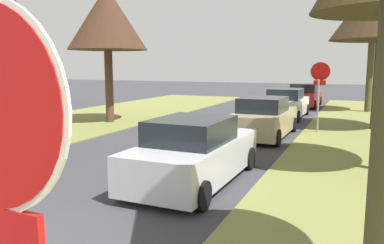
{
  "coord_description": "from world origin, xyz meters",
  "views": [
    {
      "loc": [
        5.68,
        -2.57,
        2.77
      ],
      "look_at": [
        1.49,
        7.07,
        1.23
      ],
      "focal_mm": 35.93,
      "sensor_mm": 36.0,
      "label": 1
    }
  ],
  "objects_px": {
    "street_tree_right_far": "(374,8)",
    "parked_sedan_silver": "(194,153)",
    "parked_sedan_tan": "(264,119)",
    "stop_sign_far": "(320,82)",
    "parked_sedan_white": "(286,104)",
    "street_tree_left_mid_b": "(107,19)",
    "parked_sedan_red": "(304,96)"
  },
  "relations": [
    {
      "from": "parked_sedan_red",
      "to": "street_tree_right_far",
      "type": "bearing_deg",
      "value": -27.26
    },
    {
      "from": "parked_sedan_tan",
      "to": "street_tree_left_mid_b",
      "type": "bearing_deg",
      "value": 174.59
    },
    {
      "from": "parked_sedan_silver",
      "to": "parked_sedan_tan",
      "type": "distance_m",
      "value": 6.58
    },
    {
      "from": "stop_sign_far",
      "to": "street_tree_left_mid_b",
      "type": "bearing_deg",
      "value": -174.33
    },
    {
      "from": "stop_sign_far",
      "to": "parked_sedan_white",
      "type": "xyz_separation_m",
      "value": [
        -2.07,
        4.39,
        -1.41
      ]
    },
    {
      "from": "stop_sign_far",
      "to": "parked_sedan_tan",
      "type": "distance_m",
      "value": 2.89
    },
    {
      "from": "parked_sedan_white",
      "to": "parked_sedan_red",
      "type": "bearing_deg",
      "value": 88.75
    },
    {
      "from": "parked_sedan_silver",
      "to": "parked_sedan_tan",
      "type": "height_order",
      "value": "same"
    },
    {
      "from": "parked_sedan_white",
      "to": "parked_sedan_red",
      "type": "height_order",
      "value": "same"
    },
    {
      "from": "parked_sedan_silver",
      "to": "parked_sedan_red",
      "type": "distance_m",
      "value": 19.05
    },
    {
      "from": "street_tree_left_mid_b",
      "to": "stop_sign_far",
      "type": "bearing_deg",
      "value": 5.67
    },
    {
      "from": "parked_sedan_white",
      "to": "street_tree_right_far",
      "type": "bearing_deg",
      "value": 46.69
    },
    {
      "from": "street_tree_right_far",
      "to": "parked_sedan_silver",
      "type": "bearing_deg",
      "value": -103.37
    },
    {
      "from": "street_tree_left_mid_b",
      "to": "parked_sedan_silver",
      "type": "xyz_separation_m",
      "value": [
        7.62,
        -7.32,
        -4.24
      ]
    },
    {
      "from": "street_tree_right_far",
      "to": "parked_sedan_tan",
      "type": "distance_m",
      "value": 12.35
    },
    {
      "from": "stop_sign_far",
      "to": "parked_sedan_white",
      "type": "height_order",
      "value": "stop_sign_far"
    },
    {
      "from": "parked_sedan_silver",
      "to": "parked_sedan_white",
      "type": "height_order",
      "value": "same"
    },
    {
      "from": "street_tree_left_mid_b",
      "to": "parked_sedan_tan",
      "type": "xyz_separation_m",
      "value": [
        7.77,
        -0.74,
        -4.24
      ]
    },
    {
      "from": "parked_sedan_red",
      "to": "stop_sign_far",
      "type": "bearing_deg",
      "value": -79.82
    },
    {
      "from": "street_tree_right_far",
      "to": "street_tree_left_mid_b",
      "type": "xyz_separation_m",
      "value": [
        -11.67,
        -9.69,
        -1.11
      ]
    },
    {
      "from": "street_tree_right_far",
      "to": "street_tree_left_mid_b",
      "type": "relative_size",
      "value": 1.15
    },
    {
      "from": "parked_sedan_tan",
      "to": "parked_sedan_silver",
      "type": "bearing_deg",
      "value": -91.3
    },
    {
      "from": "street_tree_right_far",
      "to": "parked_sedan_tan",
      "type": "xyz_separation_m",
      "value": [
        -3.89,
        -10.43,
        -5.35
      ]
    },
    {
      "from": "stop_sign_far",
      "to": "parked_sedan_red",
      "type": "height_order",
      "value": "stop_sign_far"
    },
    {
      "from": "parked_sedan_silver",
      "to": "stop_sign_far",
      "type": "bearing_deg",
      "value": 76.27
    },
    {
      "from": "stop_sign_far",
      "to": "parked_sedan_red",
      "type": "relative_size",
      "value": 0.66
    },
    {
      "from": "street_tree_right_far",
      "to": "parked_sedan_tan",
      "type": "relative_size",
      "value": 1.67
    },
    {
      "from": "street_tree_right_far",
      "to": "parked_sedan_red",
      "type": "distance_m",
      "value": 6.96
    },
    {
      "from": "parked_sedan_silver",
      "to": "street_tree_left_mid_b",
      "type": "bearing_deg",
      "value": 136.18
    },
    {
      "from": "stop_sign_far",
      "to": "parked_sedan_white",
      "type": "relative_size",
      "value": 0.66
    },
    {
      "from": "parked_sedan_white",
      "to": "parked_sedan_silver",
      "type": "bearing_deg",
      "value": -89.76
    },
    {
      "from": "street_tree_left_mid_b",
      "to": "parked_sedan_silver",
      "type": "height_order",
      "value": "street_tree_left_mid_b"
    }
  ]
}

